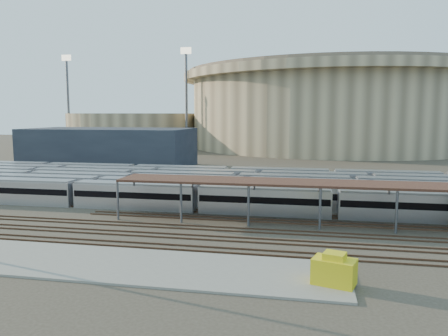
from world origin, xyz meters
name	(u,v)px	position (x,y,z in m)	size (l,w,h in m)	color
ground	(174,225)	(0.00, 0.00, 0.00)	(420.00, 420.00, 0.00)	#383026
apron	(73,261)	(-5.00, -15.00, 0.10)	(50.00, 9.00, 0.20)	gray
subway_trains	(232,187)	(3.95, 18.50, 1.80)	(118.65, 23.90, 3.60)	silver
inspection_shed	(356,186)	(22.00, 4.00, 4.98)	(60.30, 6.00, 5.30)	#535358
empty_tracks	(160,235)	(0.00, -5.00, 0.09)	(170.00, 9.62, 0.18)	#4C3323
stadium	(332,108)	(25.00, 140.00, 16.47)	(124.00, 124.00, 32.50)	tan
secondary_arena	(134,130)	(-60.00, 130.00, 7.00)	(56.00, 56.00, 14.00)	tan
service_building	(110,148)	(-35.00, 55.00, 5.00)	(42.00, 20.00, 10.00)	#1E232D
floodlight_0	(186,96)	(-30.00, 110.00, 20.65)	(4.00, 1.00, 38.40)	#535358
floodlight_1	(68,98)	(-85.00, 120.00, 20.65)	(4.00, 1.00, 38.40)	#535358
floodlight_3	(256,100)	(-10.00, 160.00, 20.65)	(4.00, 1.00, 38.40)	#535358
yellow_equipment	(334,271)	(18.50, -16.17, 1.23)	(3.29, 2.06, 2.06)	gold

